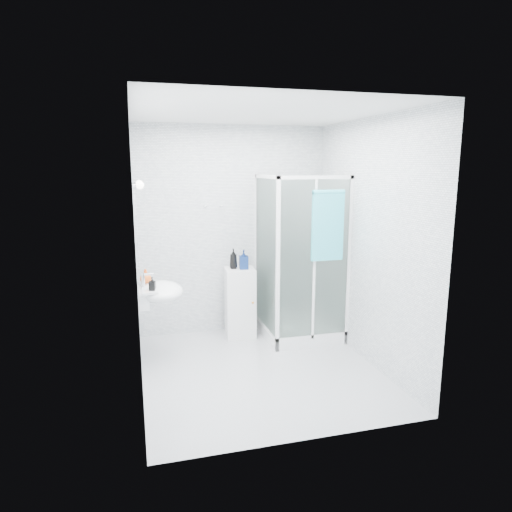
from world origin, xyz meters
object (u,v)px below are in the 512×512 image
object	(u,v)px
soap_dispenser_black	(152,284)
storage_cabinet	(240,302)
shampoo_bottle_a	(233,259)
hand_towel	(328,224)
shampoo_bottle_b	(244,259)
wall_basin	(159,292)
soap_dispenser_orange	(146,276)
shower_enclosure	(296,303)

from	to	relation	value
soap_dispenser_black	storage_cabinet	bearing A→B (deg)	34.19
shampoo_bottle_a	hand_towel	bearing A→B (deg)	-36.29
shampoo_bottle_a	shampoo_bottle_b	size ratio (longest dim) A/B	1.05
wall_basin	storage_cabinet	size ratio (longest dim) A/B	0.65
wall_basin	storage_cabinet	world-z (taller)	wall_basin
storage_cabinet	soap_dispenser_orange	world-z (taller)	soap_dispenser_orange
shampoo_bottle_a	soap_dispenser_orange	distance (m)	1.15
shampoo_bottle_a	soap_dispenser_orange	size ratio (longest dim) A/B	1.60
storage_cabinet	wall_basin	bearing A→B (deg)	-145.08
shampoo_bottle_a	soap_dispenser_black	distance (m)	1.26
storage_cabinet	shampoo_bottle_a	xyz separation A→B (m)	(-0.08, 0.02, 0.56)
hand_towel	storage_cabinet	bearing A→B (deg)	142.29
shower_enclosure	soap_dispenser_black	xyz separation A→B (m)	(-1.72, -0.48, 0.48)
wall_basin	soap_dispenser_orange	size ratio (longest dim) A/B	3.60
wall_basin	shampoo_bottle_b	size ratio (longest dim) A/B	2.36
shampoo_bottle_b	soap_dispenser_black	xyz separation A→B (m)	(-1.13, -0.71, -0.05)
shampoo_bottle_a	soap_dispenser_orange	bearing A→B (deg)	-157.49
shampoo_bottle_a	storage_cabinet	bearing A→B (deg)	-16.50
wall_basin	soap_dispenser_black	size ratio (longest dim) A/B	4.04
shampoo_bottle_a	soap_dispenser_black	size ratio (longest dim) A/B	1.79
shampoo_bottle_b	soap_dispenser_orange	size ratio (longest dim) A/B	1.52
shampoo_bottle_a	soap_dispenser_orange	xyz separation A→B (m)	(-1.06, -0.44, -0.05)
hand_towel	soap_dispenser_orange	xyz separation A→B (m)	(-1.99, 0.24, -0.53)
shower_enclosure	shampoo_bottle_b	xyz separation A→B (m)	(-0.60, 0.24, 0.54)
shampoo_bottle_b	soap_dispenser_orange	xyz separation A→B (m)	(-1.18, -0.39, -0.04)
soap_dispenser_black	shampoo_bottle_b	bearing A→B (deg)	32.31
storage_cabinet	soap_dispenser_orange	xyz separation A→B (m)	(-1.14, -0.42, 0.51)
shower_enclosure	hand_towel	size ratio (longest dim) A/B	2.53
wall_basin	shampoo_bottle_a	world-z (taller)	shampoo_bottle_a
storage_cabinet	soap_dispenser_black	distance (m)	1.40
shower_enclosure	shampoo_bottle_a	size ratio (longest dim) A/B	8.04
soap_dispenser_orange	soap_dispenser_black	world-z (taller)	soap_dispenser_orange
hand_towel	shampoo_bottle_a	xyz separation A→B (m)	(-0.93, 0.68, -0.48)
shampoo_bottle_b	shower_enclosure	bearing A→B (deg)	-21.47
wall_basin	shampoo_bottle_a	bearing A→B (deg)	32.50
shampoo_bottle_a	wall_basin	bearing A→B (deg)	-147.50
wall_basin	shampoo_bottle_a	size ratio (longest dim) A/B	2.25
shower_enclosure	shampoo_bottle_a	bearing A→B (deg)	158.54
soap_dispenser_orange	soap_dispenser_black	xyz separation A→B (m)	(0.06, -0.32, -0.01)
wall_basin	hand_towel	xyz separation A→B (m)	(1.87, -0.09, 0.67)
shower_enclosure	soap_dispenser_black	size ratio (longest dim) A/B	14.41
wall_basin	storage_cabinet	bearing A→B (deg)	29.56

